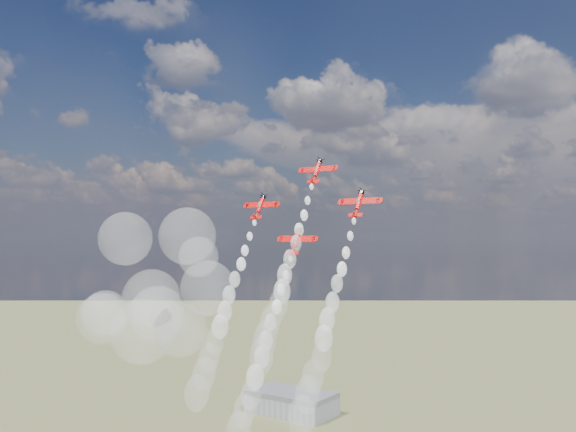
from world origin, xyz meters
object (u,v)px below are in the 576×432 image
at_px(plane_right, 359,203).
at_px(plane_slot, 296,241).
at_px(hangar, 292,402).
at_px(plane_lead, 317,171).
at_px(plane_left, 260,206).

bearing_deg(plane_right, plane_slot, -161.55).
bearing_deg(plane_slot, hangar, 124.22).
distance_m(plane_lead, plane_left, 18.70).
height_order(hangar, plane_left, plane_left).
xyz_separation_m(plane_left, plane_slot, (15.32, -5.11, -9.43)).
xyz_separation_m(plane_lead, plane_right, (15.32, -5.11, -9.43)).
height_order(hangar, plane_lead, plane_lead).
height_order(hangar, plane_slot, plane_slot).
bearing_deg(plane_right, plane_left, 180.00).
height_order(plane_lead, plane_slot, plane_lead).
distance_m(hangar, plane_lead, 230.66).
xyz_separation_m(hangar, plane_left, (101.64, -166.89, 106.13)).
relative_size(hangar, plane_slot, 4.66).
bearing_deg(plane_left, hangar, 121.34).
height_order(plane_left, plane_right, same).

